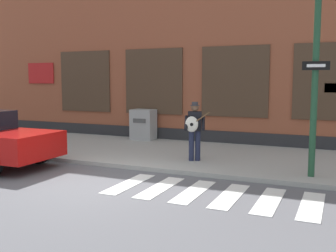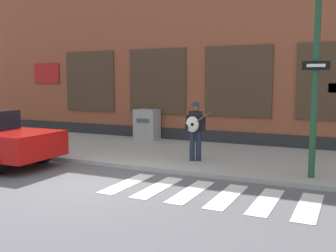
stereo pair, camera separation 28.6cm
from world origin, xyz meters
name	(u,v)px [view 2 (the right image)]	position (x,y,z in m)	size (l,w,h in m)	color
ground_plane	(95,183)	(0.00, 0.00, 0.00)	(160.00, 160.00, 0.00)	#56565B
sidewalk	(168,153)	(0.00, 3.98, 0.06)	(28.00, 4.77, 0.12)	#9E9E99
building_backdrop	(214,26)	(0.00, 8.36, 4.62)	(28.00, 4.06, 9.25)	brown
crosswalk	(227,197)	(3.10, 0.29, 0.01)	(5.20, 1.90, 0.01)	silver
busker	(195,128)	(1.37, 2.87, 1.07)	(0.78, 0.67, 1.67)	#1E233D
traffic_light	(320,21)	(4.68, 1.11, 3.55)	(0.79, 3.07, 4.92)	#1E472D
utility_box	(147,124)	(-1.84, 5.91, 0.70)	(0.89, 0.66, 1.16)	#9E9E9E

